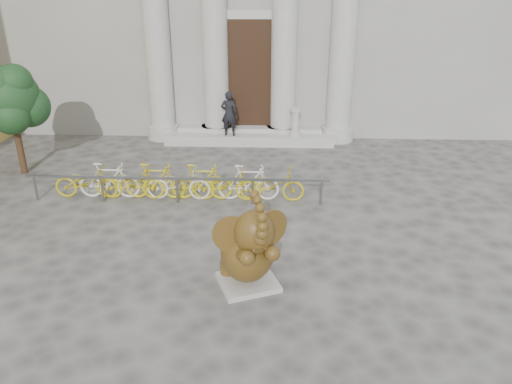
{
  "coord_description": "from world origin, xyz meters",
  "views": [
    {
      "loc": [
        0.94,
        -7.88,
        5.59
      ],
      "look_at": [
        0.52,
        2.38,
        1.1
      ],
      "focal_mm": 35.0,
      "sensor_mm": 36.0,
      "label": 1
    }
  ],
  "objects_px": {
    "tree": "(11,98)",
    "pedestrian": "(229,114)",
    "elephant_statue": "(248,250)",
    "bike_rack": "(178,182)"
  },
  "relations": [
    {
      "from": "elephant_statue",
      "to": "tree",
      "type": "height_order",
      "value": "tree"
    },
    {
      "from": "elephant_statue",
      "to": "pedestrian",
      "type": "relative_size",
      "value": 1.38
    },
    {
      "from": "tree",
      "to": "pedestrian",
      "type": "distance_m",
      "value": 6.82
    },
    {
      "from": "tree",
      "to": "pedestrian",
      "type": "bearing_deg",
      "value": 26.59
    },
    {
      "from": "tree",
      "to": "pedestrian",
      "type": "xyz_separation_m",
      "value": [
        6.01,
        3.01,
        -1.17
      ]
    },
    {
      "from": "tree",
      "to": "elephant_statue",
      "type": "bearing_deg",
      "value": -38.64
    },
    {
      "from": "elephant_statue",
      "to": "tree",
      "type": "distance_m",
      "value": 9.29
    },
    {
      "from": "bike_rack",
      "to": "pedestrian",
      "type": "bearing_deg",
      "value": 78.53
    },
    {
      "from": "elephant_statue",
      "to": "tree",
      "type": "relative_size",
      "value": 0.65
    },
    {
      "from": "tree",
      "to": "pedestrian",
      "type": "height_order",
      "value": "tree"
    }
  ]
}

